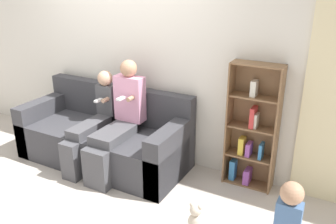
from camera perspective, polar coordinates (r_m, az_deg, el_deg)
name	(u,v)px	position (r m, az deg, el deg)	size (l,w,h in m)	color
ground_plane	(81,182)	(4.29, -13.82, -10.78)	(14.00, 14.00, 0.00)	#BCB2A8
back_wall	(127,55)	(4.55, -6.61, 9.01)	(10.00, 0.06, 2.55)	silver
curtain_panel	(335,102)	(3.77, 25.28, 1.49)	(0.61, 0.04, 2.18)	beige
couch	(105,139)	(4.53, -10.14, -4.24)	(2.12, 0.90, 0.92)	#38383D
adult_seated	(119,119)	(4.15, -7.92, -1.12)	(0.36, 0.86, 1.31)	#47474C
child_seated	(91,121)	(4.37, -12.18, -1.45)	(0.25, 0.87, 1.13)	#47474C
toddler_standing	(288,220)	(3.06, 18.69, -16.09)	(0.20, 0.18, 0.77)	#335170
bookshelf	(252,132)	(3.96, 13.30, -3.08)	(0.54, 0.22, 1.40)	brown
teddy_bear	(196,218)	(3.42, 4.44, -16.62)	(0.15, 0.12, 0.30)	beige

